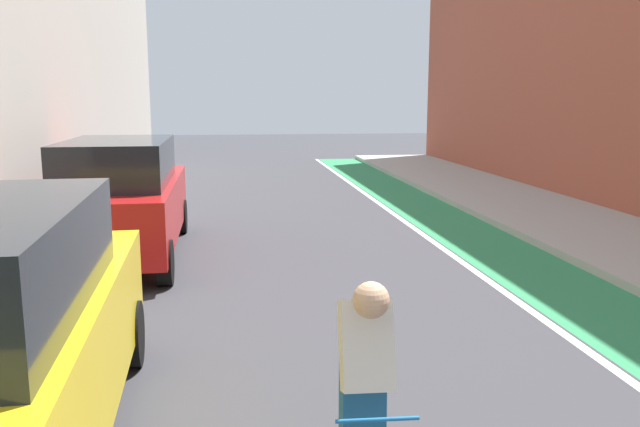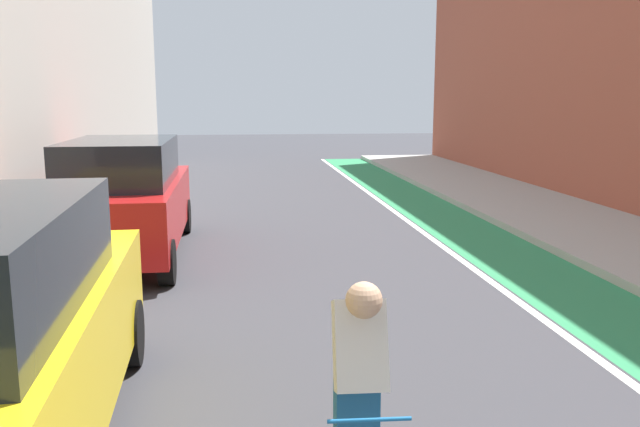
% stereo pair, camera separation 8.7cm
% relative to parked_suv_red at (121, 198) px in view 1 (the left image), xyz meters
% --- Properties ---
extents(ground_plane, '(76.54, 76.54, 0.00)m').
position_rel_parked_suv_red_xyz_m(ground_plane, '(3.08, -2.57, -1.02)').
color(ground_plane, '#38383D').
extents(bike_lane_paint, '(1.60, 34.79, 0.00)m').
position_rel_parked_suv_red_xyz_m(bike_lane_paint, '(6.41, -0.57, -1.02)').
color(bike_lane_paint, '#2D8451').
rests_on(bike_lane_paint, ground).
extents(lane_divider_stripe, '(0.12, 34.79, 0.00)m').
position_rel_parked_suv_red_xyz_m(lane_divider_stripe, '(5.51, -0.57, -1.02)').
color(lane_divider_stripe, white).
rests_on(lane_divider_stripe, ground).
extents(sidewalk_right, '(3.17, 34.79, 0.14)m').
position_rel_parked_suv_red_xyz_m(sidewalk_right, '(8.80, -0.57, -0.95)').
color(sidewalk_right, '#A8A59E').
rests_on(sidewalk_right, ground).
extents(parked_suv_red, '(1.90, 4.81, 1.98)m').
position_rel_parked_suv_red_xyz_m(parked_suv_red, '(0.00, 0.00, 0.00)').
color(parked_suv_red, red).
rests_on(parked_suv_red, ground).
extents(cyclist_mid, '(0.48, 1.69, 1.60)m').
position_rel_parked_suv_red_xyz_m(cyclist_mid, '(2.59, -7.26, -0.21)').
color(cyclist_mid, black).
rests_on(cyclist_mid, ground).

